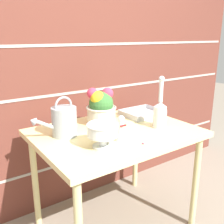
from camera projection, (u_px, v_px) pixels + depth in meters
ground_plane at (115, 224)px, 1.94m from camera, size 12.00×12.00×0.00m
brick_wall at (77, 68)px, 2.05m from camera, size 3.60×0.08×2.20m
patio_table at (115, 141)px, 1.76m from camera, size 1.04×0.77×0.74m
watering_can at (64, 121)px, 1.62m from camera, size 0.30×0.16×0.25m
crystal_pedestal_bowl at (103, 131)px, 1.45m from camera, size 0.18×0.18×0.14m
flower_planter at (101, 107)px, 1.83m from camera, size 0.21×0.21×0.26m
glass_decanter at (160, 112)px, 1.77m from camera, size 0.09×0.09×0.35m
figurine_vase at (121, 130)px, 1.56m from camera, size 0.08×0.08×0.16m
wire_tray at (142, 114)px, 2.07m from camera, size 0.31×0.25×0.04m
fallen_petal at (143, 144)px, 1.52m from camera, size 0.01×0.01×0.01m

